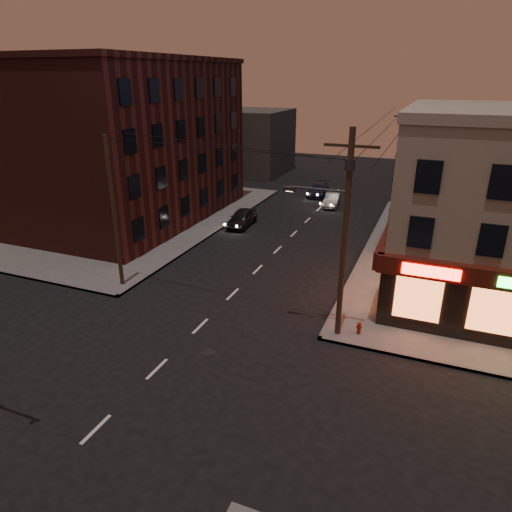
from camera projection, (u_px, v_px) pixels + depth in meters
The scene contains 13 objects.
ground at pixel (157, 369), 20.26m from camera, with size 120.00×120.00×0.00m, color black.
sidewalk_nw at pixel (108, 213), 42.88m from camera, with size 24.00×28.00×0.15m, color #514F4C.
brick_apartment at pixel (132, 144), 39.22m from camera, with size 12.00×20.00×13.00m, color #451A16.
bg_building_ne_a at pixel (479, 165), 46.77m from camera, with size 10.00×12.00×7.00m, color #3F3D3A.
bg_building_nw at pixel (251, 142), 59.46m from camera, with size 9.00×10.00×8.00m, color #3F3D3A.
bg_building_ne_b at pixel (456, 150), 59.70m from camera, with size 8.00×8.00×6.00m, color #3F3D3A.
utility_pole_main at pixel (343, 226), 20.78m from camera, with size 4.20×0.44×10.00m.
utility_pole_far at pixel (401, 159), 43.70m from camera, with size 0.26×0.26×9.00m, color #382619.
utility_pole_west at pixel (114, 214), 26.51m from camera, with size 0.24×0.24×9.00m, color #382619.
sedan_near at pixel (242, 218), 39.14m from camera, with size 1.70×4.21×1.44m, color black.
sedan_mid at pixel (332, 200), 45.13m from camera, with size 1.35×3.88×1.28m, color slate.
sedan_far at pixel (318, 190), 49.00m from camera, with size 1.80×4.43×1.29m, color #181B31.
fire_hydrant at pixel (359, 327), 22.61m from camera, with size 0.30×0.30×0.66m.
Camera 1 is at (10.47, -14.05, 12.18)m, focal length 32.00 mm.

